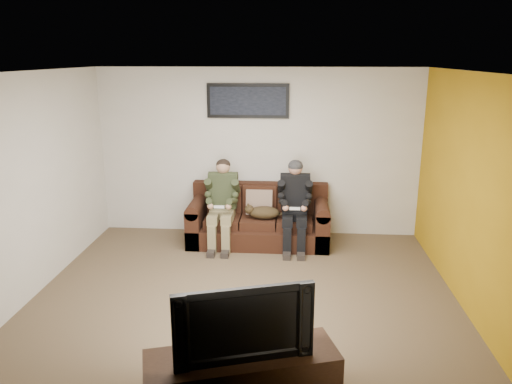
# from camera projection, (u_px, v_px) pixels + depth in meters

# --- Properties ---
(floor) EXTENTS (5.00, 5.00, 0.00)m
(floor) POSITION_uv_depth(u_px,v_px,m) (245.00, 295.00, 5.96)
(floor) COLOR brown
(floor) RESTS_ON ground
(ceiling) EXTENTS (5.00, 5.00, 0.00)m
(ceiling) POSITION_uv_depth(u_px,v_px,m) (244.00, 72.00, 5.27)
(ceiling) COLOR silver
(ceiling) RESTS_ON ground
(wall_back) EXTENTS (5.00, 0.00, 5.00)m
(wall_back) POSITION_uv_depth(u_px,v_px,m) (259.00, 153.00, 7.78)
(wall_back) COLOR beige
(wall_back) RESTS_ON ground
(wall_front) EXTENTS (5.00, 0.00, 5.00)m
(wall_front) POSITION_uv_depth(u_px,v_px,m) (213.00, 275.00, 3.45)
(wall_front) COLOR beige
(wall_front) RESTS_ON ground
(wall_left) EXTENTS (0.00, 4.50, 4.50)m
(wall_left) POSITION_uv_depth(u_px,v_px,m) (31.00, 186.00, 5.80)
(wall_left) COLOR beige
(wall_left) RESTS_ON ground
(wall_right) EXTENTS (0.00, 4.50, 4.50)m
(wall_right) POSITION_uv_depth(u_px,v_px,m) (472.00, 195.00, 5.43)
(wall_right) COLOR beige
(wall_right) RESTS_ON ground
(accent_wall_right) EXTENTS (0.00, 4.50, 4.50)m
(accent_wall_right) POSITION_uv_depth(u_px,v_px,m) (472.00, 195.00, 5.43)
(accent_wall_right) COLOR #AD8011
(accent_wall_right) RESTS_ON ground
(sofa) EXTENTS (2.09, 0.90, 0.86)m
(sofa) POSITION_uv_depth(u_px,v_px,m) (259.00, 221.00, 7.63)
(sofa) COLOR black
(sofa) RESTS_ON ground
(throw_pillow) EXTENTS (0.40, 0.19, 0.40)m
(throw_pillow) POSITION_uv_depth(u_px,v_px,m) (259.00, 202.00, 7.59)
(throw_pillow) COLOR #866A57
(throw_pillow) RESTS_ON sofa
(throw_blanket) EXTENTS (0.43, 0.21, 0.08)m
(throw_blanket) POSITION_uv_depth(u_px,v_px,m) (220.00, 182.00, 7.78)
(throw_blanket) COLOR tan
(throw_blanket) RESTS_ON sofa
(person_left) EXTENTS (0.51, 0.87, 1.27)m
(person_left) POSITION_uv_depth(u_px,v_px,m) (222.00, 199.00, 7.39)
(person_left) COLOR #837752
(person_left) RESTS_ON sofa
(person_right) EXTENTS (0.51, 0.86, 1.28)m
(person_right) POSITION_uv_depth(u_px,v_px,m) (295.00, 200.00, 7.32)
(person_right) COLOR black
(person_right) RESTS_ON sofa
(cat) EXTENTS (0.66, 0.26, 0.24)m
(cat) POSITION_uv_depth(u_px,v_px,m) (263.00, 212.00, 7.39)
(cat) COLOR #46351B
(cat) RESTS_ON sofa
(framed_poster) EXTENTS (1.25, 0.05, 0.52)m
(framed_poster) POSITION_uv_depth(u_px,v_px,m) (248.00, 101.00, 7.54)
(framed_poster) COLOR black
(framed_poster) RESTS_ON wall_back
(tv_stand) EXTENTS (1.61, 0.93, 0.48)m
(tv_stand) POSITION_uv_depth(u_px,v_px,m) (242.00, 381.00, 4.01)
(tv_stand) COLOR black
(tv_stand) RESTS_ON ground
(television) EXTENTS (1.08, 0.46, 0.63)m
(television) POSITION_uv_depth(u_px,v_px,m) (241.00, 319.00, 3.86)
(television) COLOR black
(television) RESTS_ON tv_stand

